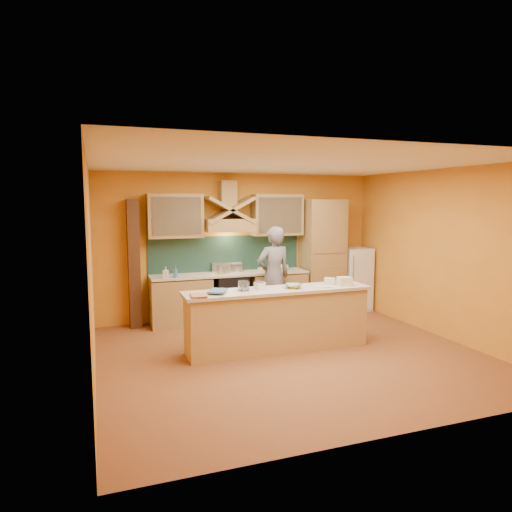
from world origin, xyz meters
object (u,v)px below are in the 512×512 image
object	(u,v)px
fridge	(354,279)
person	(274,276)
mixing_bowl	(293,286)
stove	(230,297)
kitchen_scale	(260,286)

from	to	relation	value
fridge	person	bearing A→B (deg)	-165.05
fridge	mixing_bowl	bearing A→B (deg)	-139.60
stove	mixing_bowl	world-z (taller)	mixing_bowl
stove	kitchen_scale	bearing A→B (deg)	-92.41
stove	person	bearing A→B (deg)	-38.99
fridge	kitchen_scale	xyz separation A→B (m)	(-2.78, -1.86, 0.35)
stove	mixing_bowl	distance (m)	2.04
stove	person	world-z (taller)	person
kitchen_scale	mixing_bowl	size ratio (longest dim) A/B	0.50
mixing_bowl	fridge	bearing A→B (deg)	40.40
person	kitchen_scale	world-z (taller)	person
stove	kitchen_scale	xyz separation A→B (m)	(-0.08, -1.86, 0.55)
kitchen_scale	mixing_bowl	distance (m)	0.52
fridge	person	distance (m)	2.12
person	mixing_bowl	world-z (taller)	person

